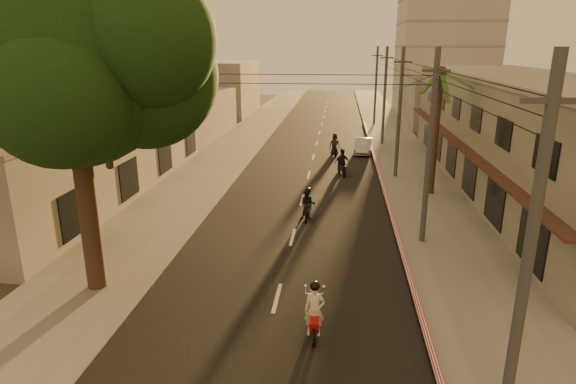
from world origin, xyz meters
name	(u,v)px	position (x,y,z in m)	size (l,w,h in m)	color
ground	(269,328)	(0.00, 0.00, 0.00)	(160.00, 160.00, 0.00)	#383023
road	(309,175)	(0.00, 20.00, 0.01)	(10.00, 140.00, 0.02)	black
sidewalk_right	(414,177)	(7.50, 20.00, 0.06)	(5.00, 140.00, 0.12)	slate
sidewalk_left	(208,172)	(-7.50, 20.00, 0.06)	(5.00, 140.00, 0.12)	slate
curb_stripe	(386,196)	(5.10, 15.00, 0.10)	(0.20, 60.00, 0.20)	#AE1219
shophouse_row	(526,134)	(13.95, 18.00, 3.65)	(8.80, 34.20, 7.30)	gray
left_building	(79,153)	(-13.98, 14.00, 2.60)	(8.20, 24.20, 5.20)	#A29D93
distant_tower	(448,7)	(16.00, 56.00, 14.00)	(12.10, 12.10, 28.00)	#B7B5B2
broadleaf_tree	(82,62)	(-6.61, 2.14, 8.48)	(9.60, 8.70, 12.10)	black
palm_tree	(441,79)	(8.00, 16.00, 7.15)	(5.00, 5.00, 8.20)	black
utility_poles	(401,84)	(6.20, 20.00, 6.54)	(1.20, 48.26, 9.00)	#38383A
filler_right	(442,99)	(14.00, 45.00, 3.00)	(8.00, 14.00, 6.00)	#A29D93
filler_left_near	(181,116)	(-14.00, 34.00, 2.20)	(8.00, 14.00, 4.40)	#A29D93
filler_left_far	(222,88)	(-14.00, 52.00, 3.50)	(8.00, 14.00, 7.00)	#A29D93
scooter_red	(314,311)	(1.51, -0.18, 0.84)	(0.75, 1.95, 1.92)	black
scooter_mid_a	(308,205)	(0.56, 10.66, 0.81)	(0.88, 1.83, 1.80)	black
scooter_mid_b	(342,163)	(2.39, 20.22, 0.90)	(1.31, 1.98, 1.99)	black
scooter_far_a	(335,145)	(1.76, 26.79, 0.87)	(1.04, 1.96, 1.94)	black
parked_car	(363,146)	(4.23, 27.97, 0.65)	(1.70, 4.05, 1.30)	#A6A8AE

